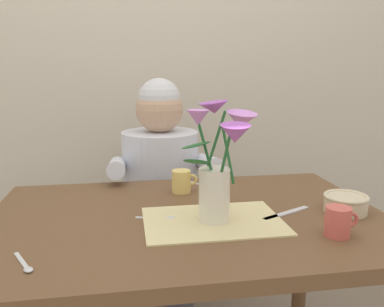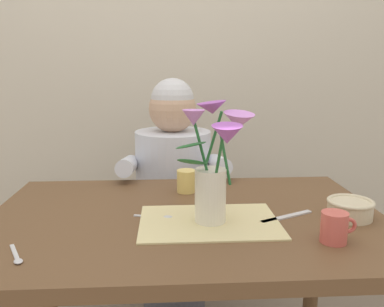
# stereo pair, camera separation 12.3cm
# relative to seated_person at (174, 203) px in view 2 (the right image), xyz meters

# --- Properties ---
(wood_panel_backdrop) EXTENTS (4.00, 0.10, 2.50)m
(wood_panel_backdrop) POSITION_rel_seated_person_xyz_m (0.03, 0.43, 0.69)
(wood_panel_backdrop) COLOR beige
(wood_panel_backdrop) RESTS_ON ground_plane
(dining_table) EXTENTS (1.20, 0.80, 0.74)m
(dining_table) POSITION_rel_seated_person_xyz_m (0.03, -0.62, 0.08)
(dining_table) COLOR brown
(dining_table) RESTS_ON ground_plane
(seated_person) EXTENTS (0.45, 0.47, 1.14)m
(seated_person) POSITION_rel_seated_person_xyz_m (0.00, 0.00, 0.00)
(seated_person) COLOR #4C4C56
(seated_person) RESTS_ON ground_plane
(striped_placemat) EXTENTS (0.40, 0.28, 0.00)m
(striped_placemat) POSITION_rel_seated_person_xyz_m (0.09, -0.68, 0.18)
(striped_placemat) COLOR beige
(striped_placemat) RESTS_ON dining_table
(flower_vase) EXTENTS (0.24, 0.25, 0.35)m
(flower_vase) POSITION_rel_seated_person_xyz_m (0.11, -0.69, 0.36)
(flower_vase) COLOR silver
(flower_vase) RESTS_ON dining_table
(ceramic_bowl) EXTENTS (0.14, 0.14, 0.06)m
(ceramic_bowl) POSITION_rel_seated_person_xyz_m (0.52, -0.67, 0.21)
(ceramic_bowl) COLOR beige
(ceramic_bowl) RESTS_ON dining_table
(dinner_knife) EXTENTS (0.18, 0.10, 0.00)m
(dinner_knife) POSITION_rel_seated_person_xyz_m (0.33, -0.66, 0.18)
(dinner_knife) COLOR silver
(dinner_knife) RESTS_ON dining_table
(tea_cup) EXTENTS (0.09, 0.07, 0.08)m
(tea_cup) POSITION_rel_seated_person_xyz_m (0.40, -0.83, 0.22)
(tea_cup) COLOR #CC564C
(tea_cup) RESTS_ON dining_table
(coffee_cup) EXTENTS (0.09, 0.07, 0.08)m
(coffee_cup) POSITION_rel_seated_person_xyz_m (0.04, -0.39, 0.22)
(coffee_cup) COLOR #E5C666
(coffee_cup) RESTS_ON dining_table
(spoon_0) EXTENTS (0.12, 0.04, 0.01)m
(spoon_0) POSITION_rel_seated_person_xyz_m (-0.05, -0.64, 0.18)
(spoon_0) COLOR silver
(spoon_0) RESTS_ON dining_table
(spoon_1) EXTENTS (0.07, 0.11, 0.01)m
(spoon_1) POSITION_rel_seated_person_xyz_m (-0.38, -0.88, 0.18)
(spoon_1) COLOR silver
(spoon_1) RESTS_ON dining_table
(spoon_2) EXTENTS (0.08, 0.11, 0.01)m
(spoon_2) POSITION_rel_seated_person_xyz_m (0.13, -0.33, 0.18)
(spoon_2) COLOR silver
(spoon_2) RESTS_ON dining_table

